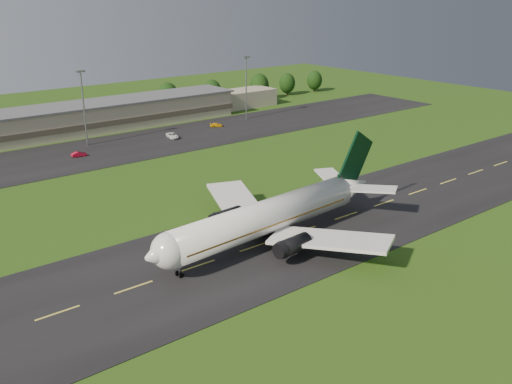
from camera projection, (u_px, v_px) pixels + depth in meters
ground at (254, 247)px, 94.24m from camera, size 360.00×360.00×0.00m
taxiway at (254, 247)px, 94.23m from camera, size 220.00×30.00×0.10m
apron at (82, 155)px, 147.32m from camera, size 260.00×30.00×0.10m
airliner at (269, 216)px, 94.60m from camera, size 51.29×42.07×15.57m
terminal at (69, 121)px, 167.59m from camera, size 145.00×16.00×8.40m
light_mast_centre at (83, 99)px, 151.92m from camera, size 2.40×1.20×20.35m
light_mast_east at (246, 80)px, 184.23m from camera, size 2.40×1.20×20.35m
tree_line at (133, 102)px, 189.98m from camera, size 195.52×9.71×10.34m
service_vehicle_b at (79, 154)px, 145.16m from camera, size 3.92×1.67×1.26m
service_vehicle_c at (172, 136)px, 163.28m from camera, size 3.56×5.78×1.49m
service_vehicle_d at (216, 125)px, 177.03m from camera, size 4.30×3.39×1.17m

